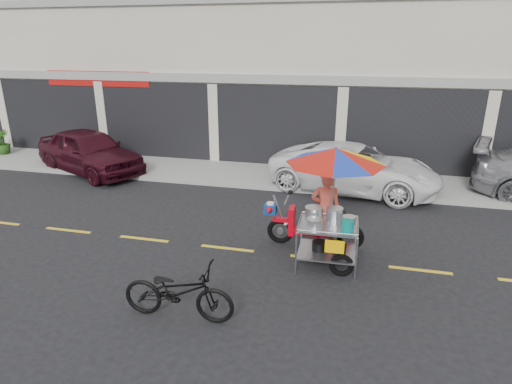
% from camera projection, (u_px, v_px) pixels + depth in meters
% --- Properties ---
extents(ground, '(90.00, 90.00, 0.00)m').
position_uv_depth(ground, '(319.00, 259.00, 8.91)').
color(ground, black).
extents(sidewalk, '(45.00, 3.00, 0.15)m').
position_uv_depth(sidewalk, '(336.00, 179.00, 13.93)').
color(sidewalk, gray).
rests_on(sidewalk, ground).
extents(shophouse_block, '(36.00, 8.11, 10.40)m').
position_uv_depth(shophouse_block, '(425.00, 43.00, 16.58)').
color(shophouse_block, beige).
rests_on(shophouse_block, ground).
extents(centerline, '(42.00, 0.10, 0.01)m').
position_uv_depth(centerline, '(319.00, 259.00, 8.91)').
color(centerline, gold).
rests_on(centerline, ground).
extents(maroon_sedan, '(4.76, 3.45, 1.51)m').
position_uv_depth(maroon_sedan, '(89.00, 151.00, 14.62)').
color(maroon_sedan, black).
rests_on(maroon_sedan, ground).
extents(white_pickup, '(5.36, 3.21, 1.39)m').
position_uv_depth(white_pickup, '(355.00, 168.00, 12.86)').
color(white_pickup, white).
rests_on(white_pickup, ground).
extents(plant_short, '(0.57, 0.57, 0.93)m').
position_uv_depth(plant_short, '(3.00, 142.00, 16.58)').
color(plant_short, '#224A15').
rests_on(plant_short, sidewalk).
extents(near_bicycle, '(1.87, 0.71, 0.97)m').
position_uv_depth(near_bicycle, '(178.00, 292.00, 6.86)').
color(near_bicycle, black).
rests_on(near_bicycle, ground).
extents(food_vendor_rig, '(2.48, 1.94, 2.47)m').
position_uv_depth(food_vendor_rig, '(329.00, 187.00, 8.47)').
color(food_vendor_rig, black).
rests_on(food_vendor_rig, ground).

